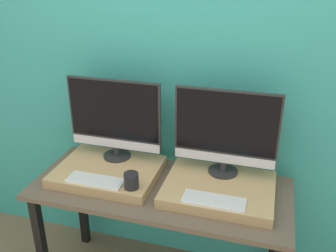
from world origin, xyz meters
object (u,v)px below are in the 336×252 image
(mug, at_px, (131,181))
(keyboard_right, at_px, (214,200))
(keyboard_left, at_px, (95,180))
(monitor_right, at_px, (226,130))
(monitor_left, at_px, (115,117))

(mug, bearing_deg, keyboard_right, -0.00)
(keyboard_left, relative_size, mug, 3.62)
(monitor_right, xyz_separation_m, keyboard_right, (0.00, -0.30, -0.26))
(keyboard_left, height_order, mug, mug)
(mug, relative_size, monitor_right, 0.15)
(monitor_left, relative_size, monitor_right, 1.00)
(keyboard_right, bearing_deg, monitor_left, 155.78)
(keyboard_left, xyz_separation_m, mug, (0.22, 0.00, 0.04))
(monitor_right, bearing_deg, keyboard_left, -155.78)
(monitor_left, bearing_deg, monitor_right, 0.00)
(mug, distance_m, monitor_right, 0.59)
(keyboard_left, height_order, monitor_right, monitor_right)
(mug, distance_m, keyboard_right, 0.46)
(mug, bearing_deg, keyboard_left, -180.00)
(monitor_left, xyz_separation_m, keyboard_left, (0.00, -0.30, -0.26))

